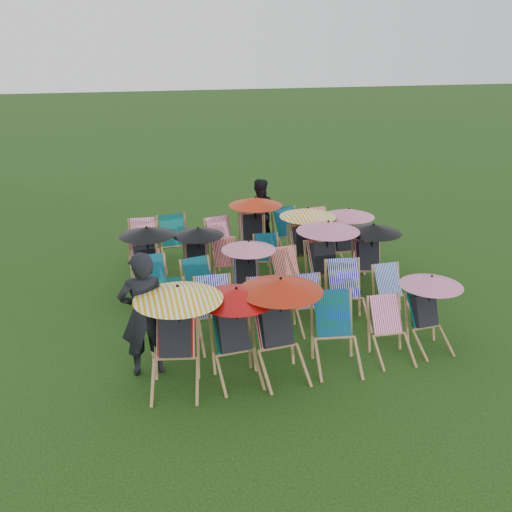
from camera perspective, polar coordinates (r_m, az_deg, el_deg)
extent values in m
plane|color=black|center=(10.52, 1.00, -4.83)|extent=(100.00, 100.00, 0.00)
cube|color=red|center=(8.13, -8.02, -7.56)|extent=(0.60, 0.49, 0.64)
cube|color=black|center=(8.08, -8.05, -7.75)|extent=(0.53, 0.54, 0.67)
sphere|color=tan|center=(8.03, -8.12, -5.17)|extent=(0.23, 0.23, 0.23)
cylinder|color=black|center=(7.90, -7.70, -6.02)|extent=(0.03, 0.03, 0.78)
cone|color=#DFA80B|center=(7.75, -7.82, -3.66)|extent=(1.23, 1.23, 0.19)
cube|color=#0A6C29|center=(8.26, -2.51, -7.38)|extent=(0.51, 0.39, 0.58)
cube|color=black|center=(8.22, -2.41, -7.54)|extent=(0.43, 0.44, 0.61)
sphere|color=tan|center=(8.16, -2.65, -5.24)|extent=(0.21, 0.21, 0.21)
cylinder|color=black|center=(8.07, -1.94, -5.92)|extent=(0.03, 0.03, 0.71)
cone|color=#A60B09|center=(7.93, -1.97, -3.82)|extent=(1.12, 1.12, 0.17)
cube|color=red|center=(8.34, 1.75, -6.71)|extent=(0.55, 0.42, 0.62)
cube|color=black|center=(8.29, 1.89, -6.88)|extent=(0.47, 0.48, 0.65)
sphere|color=tan|center=(8.23, 1.64, -4.43)|extent=(0.23, 0.23, 0.23)
cylinder|color=black|center=(8.15, 2.45, -5.14)|extent=(0.03, 0.03, 0.76)
cone|color=#A71F09|center=(8.00, 2.49, -2.89)|extent=(1.20, 1.20, 0.19)
cube|color=#09643E|center=(8.66, 7.69, -5.72)|extent=(0.59, 0.47, 0.63)
cube|color=#E12D85|center=(9.03, 12.87, -5.70)|extent=(0.47, 0.36, 0.54)
cube|color=#0B763A|center=(9.41, 16.28, -5.16)|extent=(0.44, 0.34, 0.50)
cube|color=black|center=(9.38, 16.42, -5.27)|extent=(0.38, 0.39, 0.53)
sphere|color=tan|center=(9.33, 16.29, -3.52)|extent=(0.19, 0.19, 0.19)
cylinder|color=black|center=(9.28, 16.96, -4.01)|extent=(0.03, 0.03, 0.62)
cone|color=#D16B97|center=(9.17, 17.14, -2.40)|extent=(0.97, 0.97, 0.15)
cube|color=#0A702A|center=(9.21, -8.92, -4.32)|extent=(0.53, 0.40, 0.61)
cube|color=#07139E|center=(9.23, -4.22, -4.03)|extent=(0.52, 0.39, 0.61)
cube|color=#071E92|center=(9.43, 0.78, -3.91)|extent=(0.49, 0.39, 0.54)
cube|color=#0C0796|center=(9.70, 5.22, -3.47)|extent=(0.44, 0.33, 0.52)
cube|color=#080AB0|center=(9.95, 8.80, -2.26)|extent=(0.57, 0.44, 0.62)
cube|color=#0828AB|center=(10.32, 13.07, -2.34)|extent=(0.45, 0.34, 0.53)
cube|color=#096236|center=(10.17, -10.58, -1.83)|extent=(0.55, 0.42, 0.63)
cube|color=#09672D|center=(10.25, -5.87, -1.85)|extent=(0.53, 0.43, 0.56)
cube|color=#0813B0|center=(10.49, -1.05, -1.51)|extent=(0.48, 0.39, 0.51)
cube|color=black|center=(10.45, -1.03, -1.60)|extent=(0.42, 0.43, 0.54)
sphere|color=tan|center=(10.43, -1.07, 0.01)|extent=(0.19, 0.19, 0.19)
cylinder|color=black|center=(10.33, -0.73, -0.45)|extent=(0.03, 0.03, 0.63)
cone|color=#D56D8D|center=(10.23, -0.74, 1.04)|extent=(0.99, 0.99, 0.15)
cube|color=red|center=(10.65, 2.93, -0.78)|extent=(0.52, 0.41, 0.57)
cube|color=red|center=(10.93, 6.58, -0.06)|extent=(0.53, 0.40, 0.62)
cube|color=black|center=(10.89, 6.68, -0.16)|extent=(0.45, 0.46, 0.64)
sphere|color=tan|center=(10.87, 6.53, 1.70)|extent=(0.23, 0.23, 0.23)
cylinder|color=black|center=(10.78, 7.15, 1.21)|extent=(0.03, 0.03, 0.75)
cone|color=#C9678E|center=(10.67, 7.23, 2.96)|extent=(1.18, 1.18, 0.18)
cube|color=#EE2F78|center=(11.32, 11.04, 0.10)|extent=(0.53, 0.43, 0.56)
cube|color=black|center=(11.28, 11.10, 0.01)|extent=(0.46, 0.47, 0.59)
sphere|color=tan|center=(11.26, 11.08, 1.66)|extent=(0.21, 0.21, 0.21)
cylinder|color=black|center=(11.17, 11.54, 1.19)|extent=(0.03, 0.03, 0.69)
cone|color=black|center=(11.07, 11.65, 2.73)|extent=(1.08, 1.08, 0.17)
cube|color=#D02964|center=(11.20, -11.04, -0.20)|extent=(0.50, 0.39, 0.55)
cube|color=black|center=(11.16, -11.00, -0.29)|extent=(0.43, 0.44, 0.58)
sphere|color=tan|center=(11.15, -11.19, 1.33)|extent=(0.20, 0.20, 0.20)
cylinder|color=black|center=(11.05, -10.75, 0.92)|extent=(0.03, 0.03, 0.67)
cone|color=black|center=(10.95, -10.86, 2.44)|extent=(1.06, 1.06, 0.16)
cube|color=#EE2F72|center=(11.30, -5.99, 0.03)|extent=(0.47, 0.38, 0.51)
cube|color=black|center=(11.26, -5.98, -0.05)|extent=(0.41, 0.42, 0.54)
sphere|color=tan|center=(11.24, -6.05, 1.46)|extent=(0.19, 0.19, 0.19)
cylinder|color=black|center=(11.14, -5.75, 1.04)|extent=(0.03, 0.03, 0.63)
cone|color=black|center=(11.05, -5.80, 2.44)|extent=(0.99, 0.99, 0.15)
cube|color=red|center=(11.41, -3.16, 0.42)|extent=(0.45, 0.34, 0.53)
cube|color=#09623C|center=(11.66, 1.06, 0.87)|extent=(0.47, 0.36, 0.52)
cube|color=red|center=(11.90, 4.69, 1.65)|extent=(0.51, 0.39, 0.60)
cube|color=black|center=(11.86, 4.76, 1.57)|extent=(0.43, 0.45, 0.63)
sphere|color=tan|center=(11.85, 4.65, 3.24)|extent=(0.22, 0.22, 0.22)
cylinder|color=black|center=(11.75, 5.16, 2.80)|extent=(0.03, 0.03, 0.73)
cone|color=#ECA40C|center=(11.65, 5.21, 4.37)|extent=(1.15, 1.15, 0.18)
cube|color=red|center=(12.27, 8.71, 1.85)|extent=(0.49, 0.37, 0.56)
cube|color=black|center=(12.23, 8.79, 1.77)|extent=(0.41, 0.43, 0.59)
sphere|color=tan|center=(12.22, 8.71, 3.29)|extent=(0.21, 0.21, 0.21)
cylinder|color=black|center=(12.13, 9.18, 2.89)|extent=(0.03, 0.03, 0.69)
cone|color=pink|center=(12.04, 9.26, 4.31)|extent=(1.08, 1.08, 0.17)
cube|color=#F73176|center=(12.39, -11.20, 2.19)|extent=(0.53, 0.40, 0.62)
cube|color=#0B7527|center=(12.47, -8.32, 2.56)|extent=(0.56, 0.42, 0.63)
cube|color=#F1306E|center=(12.48, -3.72, 2.50)|extent=(0.55, 0.44, 0.58)
cube|color=red|center=(12.65, -0.39, 2.90)|extent=(0.56, 0.45, 0.60)
cube|color=black|center=(12.60, -0.37, 2.82)|extent=(0.49, 0.50, 0.63)
sphere|color=tan|center=(12.60, -0.42, 4.41)|extent=(0.22, 0.22, 0.22)
cylinder|color=black|center=(12.48, -0.06, 3.99)|extent=(0.03, 0.03, 0.74)
cone|color=#B3250A|center=(12.39, -0.06, 5.49)|extent=(1.16, 1.16, 0.18)
cube|color=#0A6C3B|center=(13.01, 3.02, 3.43)|extent=(0.57, 0.45, 0.61)
cube|color=#F2080B|center=(13.11, 6.13, 3.41)|extent=(0.55, 0.43, 0.60)
imported|color=black|center=(8.21, -11.16, -5.74)|extent=(0.69, 0.47, 1.86)
imported|color=black|center=(13.16, 0.31, 4.25)|extent=(0.92, 0.80, 1.63)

